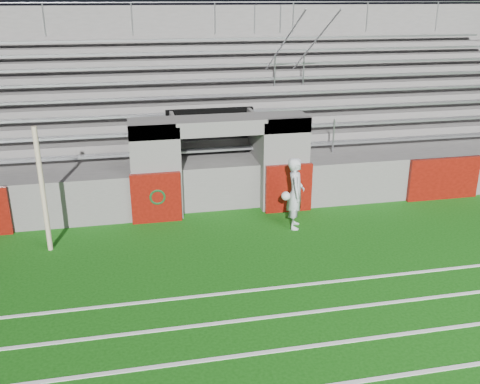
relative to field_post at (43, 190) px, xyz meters
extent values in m
plane|color=#104C0C|center=(4.38, -1.80, -1.48)|extent=(90.00, 90.00, 0.00)
cylinder|color=#C2B090|center=(0.00, 0.00, 0.00)|extent=(0.11, 0.11, 2.97)
cube|color=white|center=(4.38, -4.80, -1.48)|extent=(28.00, 0.09, 0.01)
cube|color=white|center=(4.38, -3.80, -1.48)|extent=(28.00, 0.09, 0.01)
cube|color=white|center=(4.38, -2.80, -1.48)|extent=(28.00, 0.09, 0.01)
cube|color=#5B5956|center=(12.08, 1.38, -0.86)|extent=(10.60, 0.35, 1.25)
cube|color=#5B5956|center=(2.58, 1.70, -0.18)|extent=(1.20, 1.00, 2.60)
cube|color=#5B5956|center=(6.18, 1.70, -0.18)|extent=(1.20, 1.00, 2.60)
cube|color=black|center=(4.38, 3.40, -0.23)|extent=(2.60, 0.20, 2.50)
cube|color=#5B5956|center=(3.23, 2.30, -0.23)|extent=(0.10, 2.20, 2.50)
cube|color=#5B5956|center=(5.53, 2.30, -0.23)|extent=(0.10, 2.20, 2.50)
cube|color=#5B5956|center=(4.38, 1.70, 0.92)|extent=(4.80, 1.00, 0.40)
cube|color=#5B5956|center=(4.38, 5.55, -0.33)|extent=(26.00, 8.00, 0.20)
cube|color=#5B5956|center=(4.38, 5.55, -0.96)|extent=(26.00, 8.00, 1.05)
cube|color=#500B06|center=(2.58, 1.15, -0.81)|extent=(1.30, 0.15, 1.35)
cube|color=#500B06|center=(6.18, 1.15, -0.81)|extent=(1.30, 0.15, 1.35)
cube|color=#500B06|center=(10.88, 1.15, -0.86)|extent=(2.20, 0.15, 1.25)
cube|color=#95989D|center=(4.38, 2.63, -0.01)|extent=(23.00, 0.28, 0.06)
cube|color=#5B5956|center=(4.38, 3.48, -0.04)|extent=(24.00, 0.75, 0.38)
cube|color=#95989D|center=(4.38, 3.38, 0.37)|extent=(23.00, 0.28, 0.06)
cube|color=#5B5956|center=(4.38, 4.23, 0.15)|extent=(24.00, 0.75, 0.76)
cube|color=#95989D|center=(4.38, 4.13, 0.75)|extent=(23.00, 0.28, 0.06)
cube|color=#5B5956|center=(4.38, 4.98, 0.34)|extent=(24.00, 0.75, 1.14)
cube|color=#95989D|center=(4.38, 4.88, 1.13)|extent=(23.00, 0.28, 0.06)
cube|color=#5B5956|center=(4.38, 5.73, 0.53)|extent=(24.00, 0.75, 1.52)
cube|color=#95989D|center=(4.38, 5.63, 1.51)|extent=(23.00, 0.28, 0.06)
cube|color=#5B5956|center=(4.38, 6.48, 0.72)|extent=(24.00, 0.75, 1.90)
cube|color=#95989D|center=(4.38, 6.38, 1.89)|extent=(23.00, 0.28, 0.06)
cube|color=#5B5956|center=(4.38, 7.23, 0.91)|extent=(24.00, 0.75, 2.28)
cube|color=#95989D|center=(4.38, 7.13, 2.27)|extent=(23.00, 0.28, 0.06)
cube|color=#5B5956|center=(4.38, 7.98, 1.10)|extent=(24.00, 0.75, 2.66)
cube|color=#95989D|center=(4.38, 7.88, 2.65)|extent=(23.00, 0.28, 0.06)
cube|color=#5B5956|center=(4.38, 8.65, 1.16)|extent=(26.00, 0.60, 5.29)
cylinder|color=#A5A8AD|center=(6.88, 2.35, 0.27)|extent=(0.05, 0.05, 1.00)
cylinder|color=#A5A8AD|center=(6.88, 5.35, 1.79)|extent=(0.05, 0.05, 1.00)
cylinder|color=#A5A8AD|center=(6.88, 8.35, 3.31)|extent=(0.05, 0.05, 1.00)
cylinder|color=#A5A8AD|center=(6.88, 5.35, 2.29)|extent=(0.05, 6.02, 3.08)
cylinder|color=#A5A8AD|center=(7.88, 2.35, 0.27)|extent=(0.05, 0.05, 1.00)
cylinder|color=#A5A8AD|center=(7.88, 5.35, 1.79)|extent=(0.05, 0.05, 1.00)
cylinder|color=#A5A8AD|center=(7.88, 8.35, 3.31)|extent=(0.05, 0.05, 1.00)
cylinder|color=#A5A8AD|center=(7.88, 5.35, 2.29)|extent=(0.05, 6.02, 3.08)
cylinder|color=#A5A8AD|center=(-0.62, 8.35, 3.36)|extent=(0.05, 0.05, 1.10)
cylinder|color=#A5A8AD|center=(2.38, 8.35, 3.36)|extent=(0.05, 0.05, 1.10)
cylinder|color=#A5A8AD|center=(5.38, 8.35, 3.36)|extent=(0.05, 0.05, 1.10)
cylinder|color=#A5A8AD|center=(8.38, 8.35, 3.36)|extent=(0.05, 0.05, 1.10)
cylinder|color=#A5A8AD|center=(11.38, 8.35, 3.36)|extent=(0.05, 0.05, 1.10)
cylinder|color=#A5A8AD|center=(14.38, 8.35, 3.36)|extent=(0.05, 0.05, 1.10)
cylinder|color=#A5A8AD|center=(4.38, 8.35, 3.91)|extent=(24.00, 0.05, 0.05)
imported|color=#B1B4BB|center=(6.03, 0.07, -0.55)|extent=(0.61, 0.77, 1.86)
sphere|color=white|center=(5.74, -0.03, -0.57)|extent=(0.23, 0.23, 0.23)
torus|color=#0C380B|center=(2.61, 1.15, -0.66)|extent=(0.58, 0.11, 0.58)
torus|color=#0C3E19|center=(2.61, 1.10, -0.77)|extent=(0.45, 0.09, 0.45)
camera|label=1|loc=(2.06, -12.04, 4.18)|focal=40.00mm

